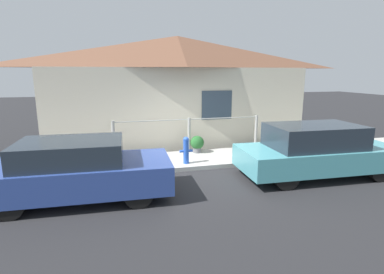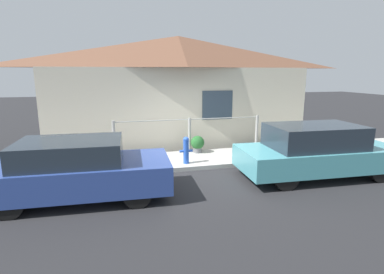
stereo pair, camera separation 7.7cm
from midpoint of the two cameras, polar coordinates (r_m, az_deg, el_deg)
name	(u,v)px [view 2 (the right image)]	position (r m, az deg, el deg)	size (l,w,h in m)	color
ground_plane	(203,170)	(8.46, 2.40, -6.30)	(60.00, 60.00, 0.00)	#262628
sidewalk	(195,159)	(9.26, 0.84, -4.26)	(24.00, 1.79, 0.12)	#B2AFA8
house	(179,59)	(11.17, -2.27, 14.71)	(9.64, 2.23, 3.97)	beige
fence	(189,133)	(9.80, -0.26, 0.75)	(4.90, 0.10, 1.13)	#999993
car_left	(78,170)	(6.85, -20.66, -5.83)	(3.87, 1.80, 1.30)	#2D4793
car_right	(317,151)	(8.43, 22.93, -2.49)	(4.20, 1.79, 1.38)	teal
fire_hydrant	(186,150)	(8.55, -0.88, -2.40)	(0.38, 0.17, 0.78)	blue
potted_plant_near_hydrant	(198,143)	(9.74, 1.29, -1.23)	(0.44, 0.44, 0.55)	slate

